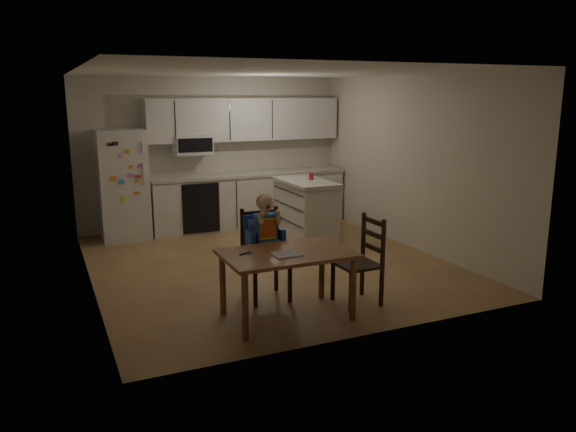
% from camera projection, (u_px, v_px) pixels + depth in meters
% --- Properties ---
extents(room, '(4.52, 5.01, 2.51)m').
position_uv_depth(room, '(255.00, 167.00, 7.70)').
color(room, olive).
rests_on(room, ground).
extents(refrigerator, '(0.72, 0.70, 1.70)m').
position_uv_depth(refrigerator, '(123.00, 185.00, 8.66)').
color(refrigerator, silver).
rests_on(refrigerator, ground).
extents(kitchen_run, '(3.37, 0.62, 2.15)m').
position_uv_depth(kitchen_run, '(246.00, 175.00, 9.55)').
color(kitchen_run, silver).
rests_on(kitchen_run, ground).
extents(kitchen_island, '(0.65, 1.24, 0.92)m').
position_uv_depth(kitchen_island, '(305.00, 209.00, 8.77)').
color(kitchen_island, silver).
rests_on(kitchen_island, ground).
extents(red_cup, '(0.08, 0.08, 0.10)m').
position_uv_depth(red_cup, '(311.00, 176.00, 8.73)').
color(red_cup, '#B61E2A').
rests_on(red_cup, kitchen_island).
extents(dining_table, '(1.29, 0.83, 0.69)m').
position_uv_depth(dining_table, '(287.00, 261.00, 5.60)').
color(dining_table, brown).
rests_on(dining_table, ground).
extents(napkin, '(0.27, 0.24, 0.01)m').
position_uv_depth(napkin, '(286.00, 254.00, 5.48)').
color(napkin, '#B5B5BA').
rests_on(napkin, dining_table).
extents(toddler_spoon, '(0.12, 0.06, 0.02)m').
position_uv_depth(toddler_spoon, '(245.00, 253.00, 5.50)').
color(toddler_spoon, '#1E3FAA').
rests_on(toddler_spoon, dining_table).
extents(chair_booster, '(0.45, 0.45, 1.18)m').
position_uv_depth(chair_booster, '(264.00, 236.00, 6.13)').
color(chair_booster, black).
rests_on(chair_booster, ground).
extents(chair_side, '(0.43, 0.43, 0.95)m').
position_uv_depth(chair_side, '(365.00, 254.00, 6.04)').
color(chair_side, black).
rests_on(chair_side, ground).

